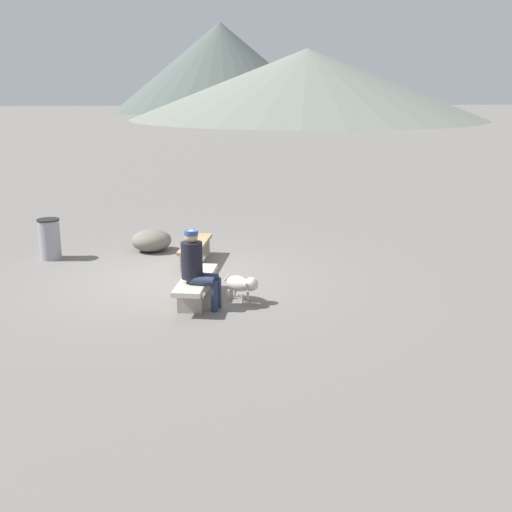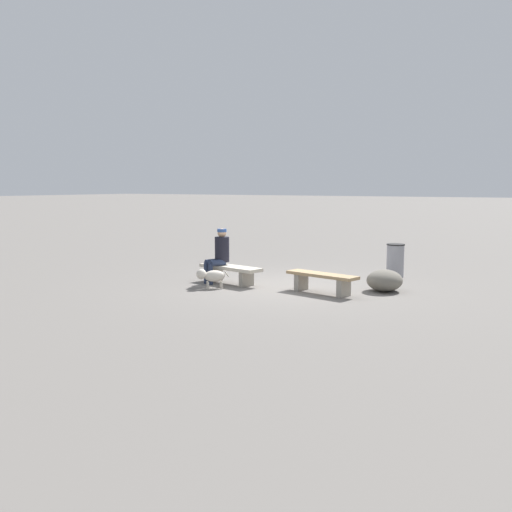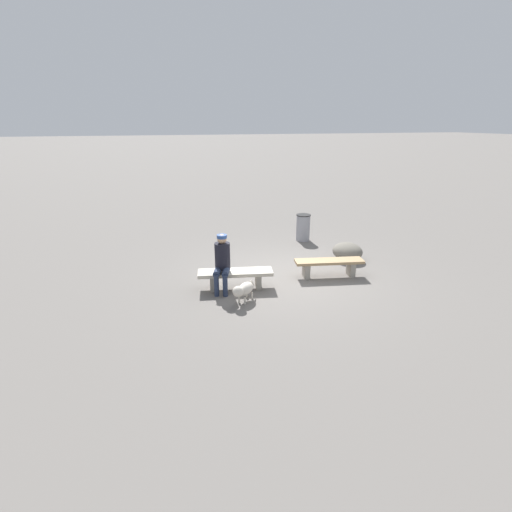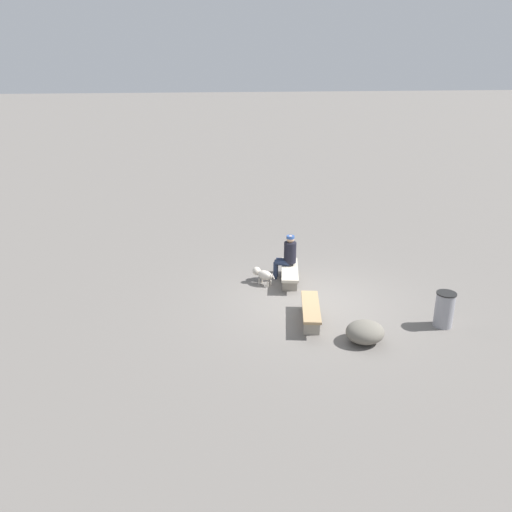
{
  "view_description": "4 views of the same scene",
  "coord_description": "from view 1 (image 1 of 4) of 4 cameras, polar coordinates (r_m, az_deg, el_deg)",
  "views": [
    {
      "loc": [
        11.45,
        0.41,
        3.53
      ],
      "look_at": [
        0.81,
        1.45,
        0.62
      ],
      "focal_mm": 44.12,
      "sensor_mm": 36.0,
      "label": 1
    },
    {
      "loc": [
        -6.26,
        11.75,
        2.34
      ],
      "look_at": [
        0.99,
        -0.17,
        0.63
      ],
      "focal_mm": 40.85,
      "sensor_mm": 36.0,
      "label": 2
    },
    {
      "loc": [
        3.33,
        8.28,
        3.66
      ],
      "look_at": [
        0.72,
        -0.13,
        0.55
      ],
      "focal_mm": 26.84,
      "sensor_mm": 36.0,
      "label": 3
    },
    {
      "loc": [
        -11.58,
        3.28,
        5.79
      ],
      "look_at": [
        1.62,
        1.3,
        0.76
      ],
      "focal_mm": 35.88,
      "sensor_mm": 36.0,
      "label": 4
    }
  ],
  "objects": [
    {
      "name": "trash_bin",
      "position": [
        13.81,
        -18.21,
        1.48
      ],
      "size": [
        0.46,
        0.46,
        0.85
      ],
      "color": "gray",
      "rests_on": "ground"
    },
    {
      "name": "dog",
      "position": [
        10.6,
        -1.3,
        -2.55
      ],
      "size": [
        0.6,
        0.58,
        0.45
      ],
      "rotation": [
        0.0,
        0.0,
        0.75
      ],
      "color": "beige",
      "rests_on": "ground"
    },
    {
      "name": "bench_left",
      "position": [
        12.87,
        -5.51,
        0.68
      ],
      "size": [
        1.73,
        0.74,
        0.44
      ],
      "rotation": [
        0.0,
        0.0,
        -0.2
      ],
      "color": "gray",
      "rests_on": "ground"
    },
    {
      "name": "distant_peak_3",
      "position": [
        89.72,
        -3.24,
        16.7
      ],
      "size": [
        29.51,
        29.51,
        11.77
      ],
      "primitive_type": "cone",
      "color": "#4C5651",
      "rests_on": "ground"
    },
    {
      "name": "seated_person",
      "position": [
        10.17,
        -5.44,
        -0.72
      ],
      "size": [
        0.47,
        0.64,
        1.31
      ],
      "rotation": [
        0.0,
        0.0,
        -0.35
      ],
      "color": "black",
      "rests_on": "ground"
    },
    {
      "name": "distant_peak_1",
      "position": [
        70.3,
        4.65,
        15.29
      ],
      "size": [
        38.24,
        38.24,
        7.34
      ],
      "primitive_type": "cone",
      "color": "slate",
      "rests_on": "ground"
    },
    {
      "name": "ground",
      "position": [
        12.0,
        -7.28,
        -2.15
      ],
      "size": [
        210.0,
        210.0,
        0.06
      ],
      "primitive_type": "cube",
      "color": "slate"
    },
    {
      "name": "bench_right",
      "position": [
        10.58,
        -5.46,
        -2.51
      ],
      "size": [
        1.76,
        0.79,
        0.43
      ],
      "rotation": [
        0.0,
        0.0,
        -0.2
      ],
      "color": "gray",
      "rests_on": "ground"
    },
    {
      "name": "boulder",
      "position": [
        13.97,
        -9.46,
        1.4
      ],
      "size": [
        0.94,
        1.0,
        0.48
      ],
      "primitive_type": "ellipsoid",
      "rotation": [
        0.0,
        0.0,
        4.9
      ],
      "color": "#6B665B",
      "rests_on": "ground"
    }
  ]
}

